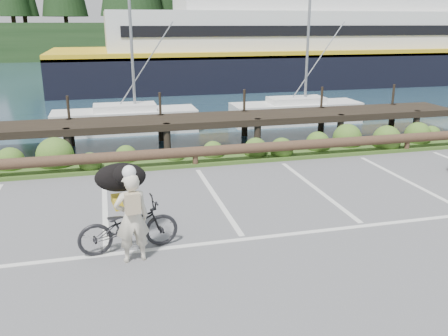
{
  "coord_description": "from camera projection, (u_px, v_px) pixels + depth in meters",
  "views": [
    {
      "loc": [
        -2.43,
        -8.42,
        4.03
      ],
      "look_at": [
        -0.1,
        0.81,
        1.1
      ],
      "focal_mm": 38.0,
      "sensor_mm": 36.0,
      "label": 1
    }
  ],
  "objects": [
    {
      "name": "cyclist",
      "position": [
        132.0,
        218.0,
        8.15
      ],
      "size": [
        0.63,
        0.46,
        1.62
      ],
      "primitive_type": "imported",
      "rotation": [
        0.0,
        0.0,
        3.27
      ],
      "color": "beige",
      "rests_on": "ground"
    },
    {
      "name": "bicycle",
      "position": [
        129.0,
        226.0,
        8.63
      ],
      "size": [
        1.89,
        0.86,
        0.96
      ],
      "primitive_type": "imported",
      "rotation": [
        0.0,
        0.0,
        1.7
      ],
      "color": "black",
      "rests_on": "ground"
    },
    {
      "name": "harbor_backdrop",
      "position": [
        118.0,
        47.0,
        82.36
      ],
      "size": [
        170.0,
        160.0,
        30.0
      ],
      "color": "#1A313F",
      "rests_on": "ground"
    },
    {
      "name": "vegetation_strip",
      "position": [
        191.0,
        159.0,
        14.45
      ],
      "size": [
        34.0,
        1.6,
        0.1
      ],
      "primitive_type": "cube",
      "color": "#3D5B21",
      "rests_on": "ground"
    },
    {
      "name": "ground",
      "position": [
        239.0,
        231.0,
        9.55
      ],
      "size": [
        72.0,
        72.0,
        0.0
      ],
      "primitive_type": "plane",
      "color": "#58585A"
    },
    {
      "name": "log_rail",
      "position": [
        196.0,
        167.0,
        13.82
      ],
      "size": [
        32.0,
        0.3,
        0.6
      ],
      "primitive_type": null,
      "color": "#443021",
      "rests_on": "ground"
    },
    {
      "name": "dog",
      "position": [
        120.0,
        177.0,
        8.92
      ],
      "size": [
        0.58,
        1.01,
        0.55
      ],
      "primitive_type": "ellipsoid",
      "rotation": [
        0.0,
        0.0,
        1.7
      ],
      "color": "black",
      "rests_on": "bicycle"
    }
  ]
}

